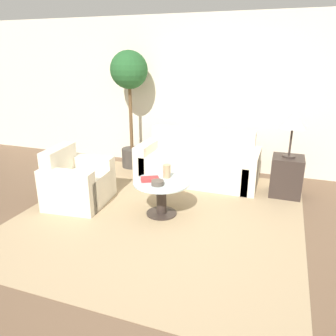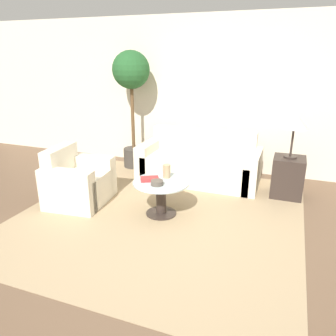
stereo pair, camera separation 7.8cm
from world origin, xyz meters
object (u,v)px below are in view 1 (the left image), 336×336
Objects in this scene: armchair at (76,184)px; coffee_table at (161,193)px; vase at (167,171)px; book_stack at (150,179)px; potted_plant at (130,85)px; table_lamp at (293,122)px; bowl at (158,183)px; sofa_main at (198,164)px.

armchair is 1.25m from coffee_table.
vase is 0.65× the size of book_stack.
potted_plant reaches higher than book_stack.
table_lamp is at bearing -8.95° from potted_plant.
armchair is 6.06× the size of bowl.
table_lamp is at bearing 34.79° from vase.
sofa_main is at bearing 84.45° from vase.
potted_plant is 13.36× the size of bowl.
sofa_main is 11.09× the size of vase.
book_stack is at bearing 143.25° from bowl.
sofa_main is at bearing 84.82° from bowl.
sofa_main reaches higher than armchair.
table_lamp reaches higher than sofa_main.
sofa_main is 1.50m from bowl.
vase is 1.13× the size of bowl.
armchair reaches higher than book_stack.
coffee_table is 0.30m from vase.
coffee_table is 1.14× the size of table_lamp.
armchair is (-1.37, -1.41, 0.00)m from sofa_main.
sofa_main is 12.53× the size of bowl.
armchair is 1.26m from bowl.
bowl is (-0.02, -0.28, -0.06)m from vase.
potted_plant is at bearing -8.28° from armchair.
bowl reaches higher than book_stack.
vase reaches higher than bowl.
sofa_main reaches higher than bowl.
sofa_main is 1.23m from vase.
coffee_table is at bearing -95.43° from sofa_main.
sofa_main is 2.68× the size of coffee_table.
armchair is 3.11m from table_lamp.
sofa_main reaches higher than vase.
book_stack is at bearing -57.58° from potted_plant.
bowl is at bearing -95.18° from sofa_main.
armchair is 1.11m from book_stack.
sofa_main is 3.06× the size of table_lamp.
sofa_main reaches higher than coffee_table.
table_lamp is 3.62× the size of vase.
table_lamp is 2.34× the size of book_stack.
sofa_main is 7.17× the size of book_stack.
potted_plant reaches higher than armchair.
vase is at bearing -50.47° from potted_plant.
book_stack is at bearing -176.29° from coffee_table.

